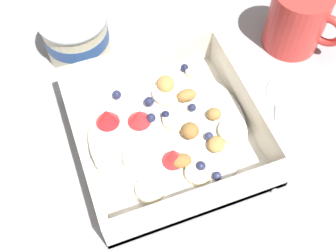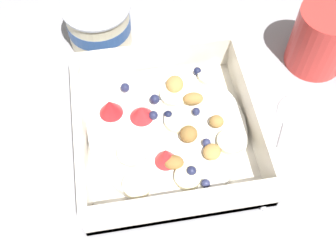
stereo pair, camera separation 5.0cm
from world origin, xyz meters
The scene contains 6 objects.
ground_plane centered at (0.00, 0.00, 0.00)m, with size 2.40×2.40×0.00m, color #9E9EA3.
fruit_bowl centered at (0.01, -0.01, 0.02)m, with size 0.22×0.22×0.06m.
spoon centered at (0.16, -0.01, 0.00)m, with size 0.10×0.16×0.01m.
yogurt_cup centered at (-0.06, 0.17, 0.03)m, with size 0.09×0.09×0.07m.
coffee_mug centered at (0.23, 0.08, 0.05)m, with size 0.09×0.10×0.09m.
folded_napkin centered at (-0.20, -0.03, 0.00)m, with size 0.12×0.12×0.01m, color silver.
Camera 1 is at (-0.08, -0.26, 0.46)m, focal length 44.88 mm.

